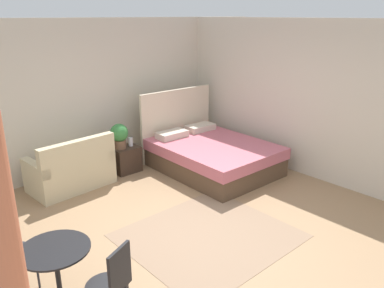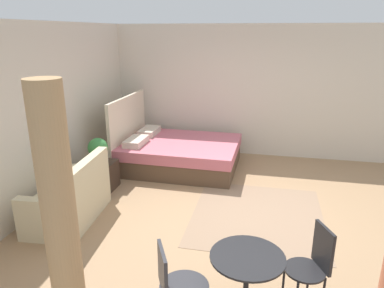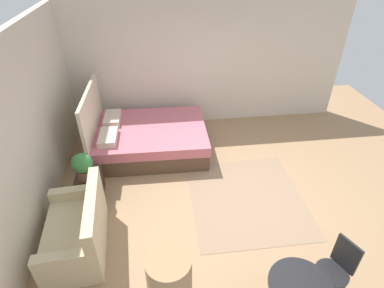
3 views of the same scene
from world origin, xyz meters
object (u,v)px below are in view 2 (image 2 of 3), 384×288
object	(u,v)px
balcony_table	(246,276)
vase	(105,156)
bed	(177,152)
nightstand	(104,176)
potted_plant	(98,150)
couch	(71,200)
cafe_chair_near_couch	(175,282)
cafe_chair_near_window	(314,262)

from	to	relation	value
balcony_table	vase	bearing A→B (deg)	45.43
bed	nightstand	bearing A→B (deg)	142.34
potted_plant	balcony_table	world-z (taller)	potted_plant
vase	balcony_table	xyz separation A→B (m)	(-2.52, -2.55, -0.07)
bed	couch	distance (m)	2.48
potted_plant	vase	xyz separation A→B (m)	(0.22, -0.01, -0.18)
cafe_chair_near_couch	potted_plant	bearing A→B (deg)	37.39
bed	nightstand	size ratio (longest dim) A/B	4.67
couch	balcony_table	bearing A→B (deg)	-117.78
couch	potted_plant	distance (m)	1.05
nightstand	potted_plant	bearing A→B (deg)	172.36
bed	couch	bearing A→B (deg)	157.51
vase	balcony_table	distance (m)	3.59
vase	potted_plant	bearing A→B (deg)	176.78
nightstand	vase	distance (m)	0.34
potted_plant	cafe_chair_near_couch	bearing A→B (deg)	-142.61
couch	vase	bearing A→B (deg)	0.39
nightstand	balcony_table	distance (m)	3.51
potted_plant	nightstand	bearing A→B (deg)	-7.64
vase	balcony_table	world-z (taller)	balcony_table
couch	nightstand	bearing A→B (deg)	0.38
bed	vase	world-z (taller)	bed
potted_plant	cafe_chair_near_couch	distance (m)	3.26
vase	cafe_chair_near_window	world-z (taller)	cafe_chair_near_window
nightstand	cafe_chair_near_couch	distance (m)	3.34
couch	vase	distance (m)	1.20
nightstand	cafe_chair_near_window	bearing A→B (deg)	-124.09
vase	balcony_table	size ratio (longest dim) A/B	0.23
cafe_chair_near_window	balcony_table	bearing A→B (deg)	113.72
balcony_table	cafe_chair_near_window	xyz separation A→B (m)	(0.26, -0.60, 0.05)
bed	balcony_table	xyz separation A→B (m)	(-3.64, -1.60, 0.18)
couch	potted_plant	bearing A→B (deg)	1.23
bed	cafe_chair_near_window	bearing A→B (deg)	-146.95
bed	nightstand	distance (m)	1.57
nightstand	cafe_chair_near_window	xyz separation A→B (m)	(-2.13, -3.15, 0.30)
couch	vase	xyz separation A→B (m)	(1.17, 0.01, 0.25)
potted_plant	balcony_table	bearing A→B (deg)	-131.81
couch	cafe_chair_near_window	distance (m)	3.33
vase	cafe_chair_near_couch	size ratio (longest dim) A/B	0.18
vase	cafe_chair_near_couch	world-z (taller)	cafe_chair_near_couch
bed	vase	bearing A→B (deg)	139.46
couch	balcony_table	xyz separation A→B (m)	(-1.34, -2.55, 0.18)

